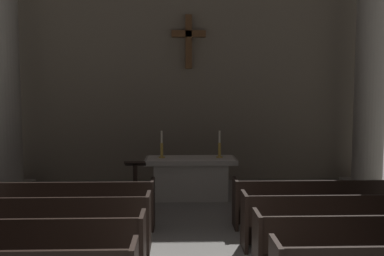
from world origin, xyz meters
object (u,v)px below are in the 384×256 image
Objects in this scene: altar at (191,177)px; candlestick_right at (219,149)px; pew_left_row_3 at (54,223)px; column_right_third at (371,67)px; pew_right_row_4 at (314,203)px; lectern at (135,188)px; pew_right_row_2 at (366,245)px; pew_right_row_3 at (336,220)px; candlestick_left at (162,149)px; column_left_third at (4,66)px; pew_left_row_4 at (72,205)px; pew_left_row_2 at (30,249)px.

candlestick_right is (0.70, -0.00, 0.68)m from altar.
column_right_third reaches higher than pew_left_row_3.
altar is at bearing 135.77° from pew_right_row_4.
column_right_third reaches higher than lectern.
pew_right_row_2 is at bearing -13.58° from pew_left_row_3.
candlestick_right is (-4.09, -0.96, -2.04)m from column_right_third.
pew_right_row_3 is 1.12m from pew_right_row_4.
altar is 3.35× the size of candlestick_right.
column_right_third is (2.47, 3.21, 2.78)m from pew_right_row_4.
pew_left_row_3 is 4.74× the size of candlestick_right.
candlestick_right is at bearing 109.78° from pew_right_row_2.
column_right_third is at bearing 9.95° from candlestick_left.
column_left_third is 10.18× the size of candlestick_right.
candlestick_right reaches higher than pew_left_row_4.
pew_left_row_3 is 1.00× the size of pew_right_row_2.
altar is 3.35× the size of candlestick_left.
pew_left_row_2 is 5.05m from altar.
column_left_third is (-2.47, 5.45, 2.78)m from pew_left_row_2.
lectern reaches higher than altar.
pew_left_row_2 is at bearing -117.28° from altar.
pew_right_row_2 is 1.12m from pew_right_row_3.
pew_right_row_3 is at bearing -13.58° from pew_left_row_4.
pew_right_row_4 is 8.28m from column_left_third.
pew_left_row_3 is at bearing 180.00° from pew_right_row_3.
pew_left_row_4 and pew_right_row_3 have the same top height.
candlestick_left and candlestick_right have the same top height.
column_left_third is at bearing 168.63° from altar.
lectern is (1.09, 1.05, 0.07)m from pew_left_row_4.
pew_left_row_3 and pew_right_row_4 have the same top height.
candlestick_left reaches higher than pew_left_row_2.
candlestick_right reaches higher than pew_right_row_2.
pew_left_row_3 and pew_left_row_4 have the same top height.
pew_right_row_4 is 3.83m from candlestick_left.
column_left_third is (-7.10, 4.33, 2.78)m from pew_right_row_3.
pew_right_row_2 is (4.63, -2.24, 0.00)m from pew_left_row_4.
candlestick_left is (-3.01, 4.49, 0.74)m from pew_right_row_2.
lectern reaches higher than pew_right_row_3.
column_left_third reaches higher than pew_left_row_3.
pew_left_row_4 is 2.69× the size of lectern.
pew_right_row_2 is 5.46m from candlestick_left.
pew_left_row_3 is 1.41× the size of altar.
pew_left_row_4 is at bearing 180.00° from pew_right_row_4.
column_left_third and column_right_third have the same top height.
pew_left_row_2 is 4.83m from candlestick_left.
candlestick_left is at bearing 123.89° from pew_right_row_2.
column_right_third reaches higher than pew_right_row_2.
column_right_third reaches higher than pew_right_row_4.
candlestick_right is at bearing 36.77° from pew_left_row_4.
candlestick_left is at bearing -170.05° from column_right_third.
pew_right_row_3 is at bearing 0.00° from pew_left_row_3.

